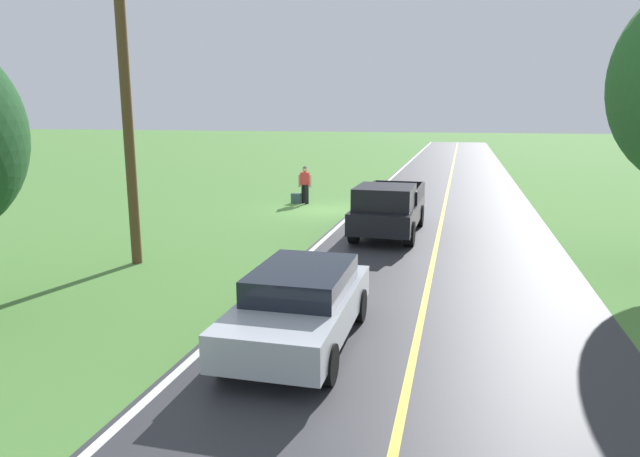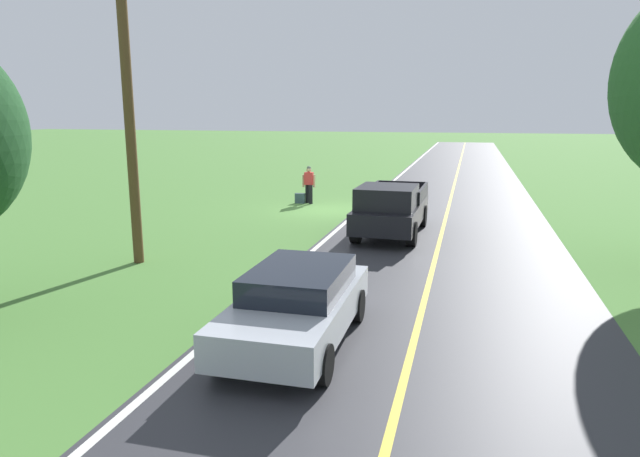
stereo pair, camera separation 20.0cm
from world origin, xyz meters
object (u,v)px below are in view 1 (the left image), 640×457
at_px(suitcase_carried, 296,198).
at_px(hitchhiker_walking, 305,182).
at_px(utility_pole_roadside, 126,102).
at_px(pickup_truck_passing, 388,208).
at_px(sedan_ahead_same_lane, 301,304).

bearing_deg(suitcase_carried, hitchhiker_walking, 100.86).
height_order(suitcase_carried, utility_pole_roadside, utility_pole_roadside).
relative_size(pickup_truck_passing, sedan_ahead_same_lane, 1.23).
bearing_deg(sedan_ahead_same_lane, utility_pole_roadside, -35.08).
bearing_deg(sedan_ahead_same_lane, pickup_truck_passing, -92.12).
bearing_deg(suitcase_carried, pickup_truck_passing, 37.53).
height_order(hitchhiker_walking, sedan_ahead_same_lane, hitchhiker_walking).
height_order(sedan_ahead_same_lane, utility_pole_roadside, utility_pole_roadside).
distance_m(hitchhiker_walking, suitcase_carried, 0.86).
height_order(suitcase_carried, sedan_ahead_same_lane, sedan_ahead_same_lane).
xyz_separation_m(suitcase_carried, pickup_truck_passing, (-5.07, 5.91, 0.73)).
bearing_deg(suitcase_carried, sedan_ahead_same_lane, 13.76).
distance_m(hitchhiker_walking, sedan_ahead_same_lane, 16.22).
xyz_separation_m(sedan_ahead_same_lane, utility_pole_roadside, (6.04, -4.25, 3.70)).
bearing_deg(sedan_ahead_same_lane, hitchhiker_walking, -74.64).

